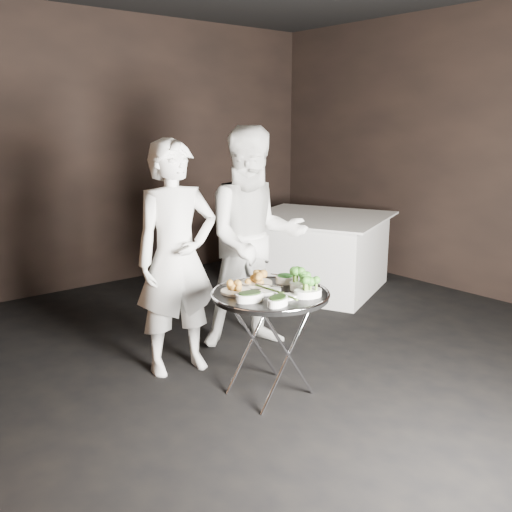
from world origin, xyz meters
TOP-DOWN VIEW (x-y plane):
  - floor at (0.00, 0.00)m, footprint 6.00×7.00m
  - wall_back at (0.00, 3.52)m, footprint 6.00×0.05m
  - tray_stand at (-0.23, 0.19)m, footprint 0.48×0.41m
  - serving_tray at (-0.23, 0.19)m, footprint 0.79×0.79m
  - potato_plate_a at (-0.41, 0.34)m, footprint 0.21×0.21m
  - potato_plate_b at (-0.18, 0.40)m, footprint 0.22×0.22m
  - greens_bowl at (0.01, 0.31)m, footprint 0.13×0.13m
  - asparagus_plate_a at (-0.24, 0.19)m, footprint 0.20×0.12m
  - asparagus_plate_b at (-0.25, 0.03)m, footprint 0.21×0.13m
  - spinach_bowl_a at (-0.45, 0.14)m, footprint 0.21×0.16m
  - spinach_bowl_b at (-0.36, -0.03)m, footprint 0.21×0.17m
  - broccoli_bowl_a at (-0.01, 0.13)m, footprint 0.23×0.21m
  - broccoli_bowl_b at (-0.10, -0.03)m, footprint 0.21×0.17m
  - serving_utensils at (-0.22, 0.26)m, footprint 0.58×0.44m
  - waiter_left at (-0.49, 0.93)m, footprint 0.69×0.51m
  - waiter_right at (0.27, 0.96)m, footprint 1.08×0.99m
  - dining_table at (1.82, 1.78)m, footprint 1.44×1.44m

SIDE VIEW (x-z plane):
  - floor at x=0.00m, z-range -0.05..0.00m
  - tray_stand at x=-0.23m, z-range 0.04..0.75m
  - dining_table at x=1.82m, z-range 0.00..0.83m
  - serving_tray at x=-0.23m, z-range 0.70..0.74m
  - asparagus_plate_a at x=-0.24m, z-range 0.72..0.77m
  - asparagus_plate_b at x=-0.25m, z-range 0.72..0.77m
  - potato_plate_a at x=-0.41m, z-range 0.72..0.80m
  - spinach_bowl_b at x=-0.36m, z-range 0.72..0.80m
  - greens_bowl at x=0.01m, z-range 0.72..0.80m
  - spinach_bowl_a at x=-0.45m, z-range 0.72..0.80m
  - potato_plate_b at x=-0.18m, z-range 0.72..0.80m
  - broccoli_bowl_b at x=-0.10m, z-range 0.72..0.80m
  - broccoli_bowl_a at x=-0.01m, z-range 0.72..0.80m
  - serving_utensils at x=-0.22m, z-range 0.77..0.78m
  - waiter_left at x=-0.49m, z-range 0.00..1.72m
  - waiter_right at x=0.27m, z-range 0.00..1.80m
  - wall_back at x=0.00m, z-range 0.00..3.00m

